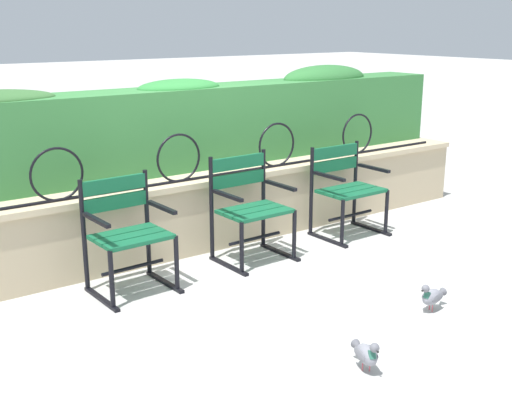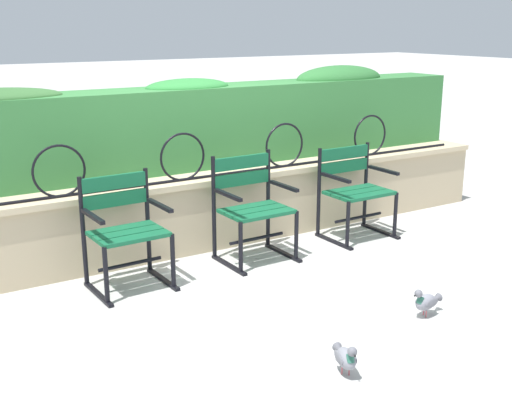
{
  "view_description": "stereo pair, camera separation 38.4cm",
  "coord_description": "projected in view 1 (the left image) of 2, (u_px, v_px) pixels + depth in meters",
  "views": [
    {
      "loc": [
        -2.99,
        -3.98,
        1.97
      ],
      "look_at": [
        0.0,
        0.12,
        0.55
      ],
      "focal_mm": 45.86,
      "sensor_mm": 36.0,
      "label": 1
    },
    {
      "loc": [
        -2.67,
        -4.2,
        1.97
      ],
      "look_at": [
        0.0,
        0.12,
        0.55
      ],
      "focal_mm": 45.86,
      "sensor_mm": 36.0,
      "label": 2
    }
  ],
  "objects": [
    {
      "name": "pigeon_near_chairs",
      "position": [
        366.0,
        353.0,
        3.81
      ],
      "size": [
        0.16,
        0.28,
        0.22
      ],
      "color": "gray",
      "rests_on": "ground"
    },
    {
      "name": "pigeon_far_side",
      "position": [
        432.0,
        296.0,
        4.6
      ],
      "size": [
        0.29,
        0.13,
        0.22
      ],
      "color": "gray",
      "rests_on": "ground"
    },
    {
      "name": "ground_plane",
      "position": [
        265.0,
        273.0,
        5.33
      ],
      "size": [
        60.0,
        60.0,
        0.0
      ],
      "primitive_type": "plane",
      "color": "#B7B5AF"
    },
    {
      "name": "iron_arch_fence",
      "position": [
        184.0,
        161.0,
        5.56
      ],
      "size": [
        5.72,
        0.02,
        0.42
      ],
      "color": "black",
      "rests_on": "stone_wall"
    },
    {
      "name": "hedge_row",
      "position": [
        185.0,
        123.0,
        6.07
      ],
      "size": [
        6.11,
        0.52,
        0.88
      ],
      "color": "#387A3D",
      "rests_on": "stone_wall"
    },
    {
      "name": "park_chair_centre",
      "position": [
        249.0,
        205.0,
        5.55
      ],
      "size": [
        0.61,
        0.53,
        0.9
      ],
      "color": "#145B38",
      "rests_on": "ground"
    },
    {
      "name": "park_chair_right",
      "position": [
        346.0,
        187.0,
        6.21
      ],
      "size": [
        0.63,
        0.53,
        0.85
      ],
      "color": "#145B38",
      "rests_on": "ground"
    },
    {
      "name": "stone_wall",
      "position": [
        208.0,
        210.0,
        5.91
      ],
      "size": [
        6.24,
        0.41,
        0.66
      ],
      "color": "tan",
      "rests_on": "ground"
    },
    {
      "name": "park_chair_left",
      "position": [
        126.0,
        231.0,
        4.89
      ],
      "size": [
        0.59,
        0.54,
        0.87
      ],
      "color": "#145B38",
      "rests_on": "ground"
    }
  ]
}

